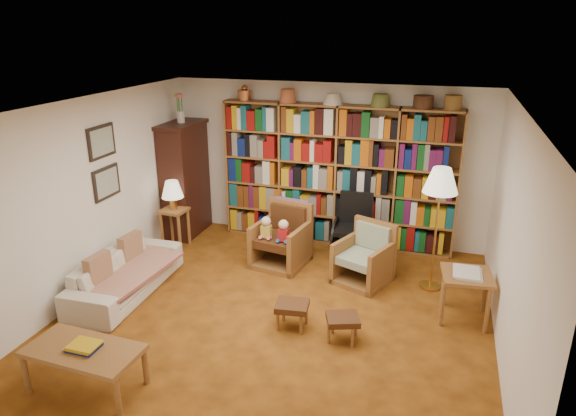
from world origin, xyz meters
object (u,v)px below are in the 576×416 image
at_px(sofa, 126,274).
at_px(armchair_leather, 283,239).
at_px(coffee_table, 84,353).
at_px(side_table_lamp, 175,220).
at_px(floor_lamp, 441,185).
at_px(footstool_b, 343,321).
at_px(wheelchair, 354,230).
at_px(side_table_papers, 467,281).
at_px(armchair_sage, 364,259).
at_px(footstool_a, 292,308).

bearing_deg(sofa, armchair_leather, -50.27).
bearing_deg(coffee_table, side_table_lamp, 104.29).
distance_m(side_table_lamp, floor_lamp, 4.02).
relative_size(sofa, footstool_b, 4.22).
bearing_deg(coffee_table, sofa, 112.59).
bearing_deg(wheelchair, footstool_b, -82.58).
bearing_deg(armchair_leather, floor_lamp, -4.55).
xyz_separation_m(side_table_papers, coffee_table, (-3.47, -2.38, -0.11)).
distance_m(side_table_lamp, side_table_papers, 4.39).
bearing_deg(floor_lamp, side_table_lamp, 177.28).
bearing_deg(armchair_sage, side_table_papers, -26.59).
height_order(side_table_lamp, side_table_papers, side_table_lamp).
bearing_deg(coffee_table, wheelchair, 62.30).
relative_size(footstool_a, footstool_b, 0.94).
relative_size(armchair_sage, footstool_a, 2.18).
height_order(floor_lamp, side_table_papers, floor_lamp).
distance_m(wheelchair, footstool_a, 2.08).
bearing_deg(coffee_table, footstool_b, 34.63).
bearing_deg(side_table_papers, coffee_table, -145.57).
xyz_separation_m(armchair_sage, side_table_papers, (1.30, -0.65, 0.19)).
xyz_separation_m(sofa, side_table_lamp, (-0.10, 1.50, 0.18)).
relative_size(sofa, side_table_lamp, 2.91).
bearing_deg(coffee_table, armchair_sage, 54.35).
bearing_deg(floor_lamp, wheelchair, 153.23).
relative_size(armchair_sage, footstool_b, 2.06).
height_order(armchair_sage, floor_lamp, floor_lamp).
bearing_deg(sofa, footstool_a, -95.59).
bearing_deg(armchair_sage, side_table_lamp, 175.96).
distance_m(side_table_papers, coffee_table, 4.21).
bearing_deg(footstool_b, sofa, 175.45).
xyz_separation_m(armchair_leather, footstool_b, (1.25, -1.72, -0.12)).
distance_m(sofa, footstool_b, 2.93).
bearing_deg(footstool_a, armchair_leather, 111.34).
height_order(sofa, floor_lamp, floor_lamp).
height_order(side_table_lamp, coffee_table, side_table_lamp).
bearing_deg(armchair_leather, armchair_sage, -9.06).
bearing_deg(armchair_leather, side_table_lamp, 179.49).
bearing_deg(armchair_sage, armchair_leather, 170.94).
bearing_deg(footstool_a, side_table_papers, 22.58).
xyz_separation_m(sofa, coffee_table, (0.73, -1.75, 0.13)).
bearing_deg(side_table_papers, wheelchair, 141.05).
relative_size(footstool_a, coffee_table, 0.37).
bearing_deg(coffee_table, side_table_papers, 34.43).
height_order(side_table_papers, coffee_table, side_table_papers).
height_order(sofa, side_table_papers, side_table_papers).
bearing_deg(sofa, armchair_sage, -67.94).
bearing_deg(wheelchair, armchair_sage, -66.86).
xyz_separation_m(side_table_lamp, side_table_papers, (4.30, -0.86, 0.05)).
bearing_deg(footstool_a, footstool_b, -7.67).
distance_m(armchair_sage, floor_lamp, 1.44).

